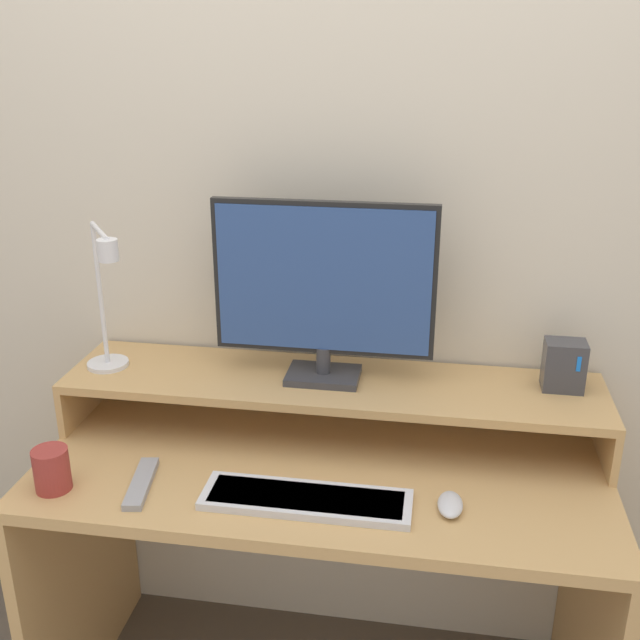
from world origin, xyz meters
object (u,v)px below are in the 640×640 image
(router_dock, at_px, (564,365))
(mug, at_px, (52,469))
(desk_lamp, at_px, (106,307))
(keyboard, at_px, (306,499))
(monitor, at_px, (324,287))
(mouse, at_px, (450,505))
(remote_control, at_px, (141,483))

(router_dock, bearing_deg, mug, -160.52)
(desk_lamp, bearing_deg, router_dock, 5.55)
(router_dock, relative_size, keyboard, 0.27)
(keyboard, bearing_deg, desk_lamp, 154.65)
(mug, bearing_deg, router_dock, 19.48)
(router_dock, distance_m, mug, 1.23)
(monitor, xyz_separation_m, keyboard, (0.01, -0.33, -0.38))
(keyboard, bearing_deg, router_dock, 32.77)
(mouse, bearing_deg, monitor, 137.17)
(desk_lamp, relative_size, mouse, 3.99)
(desk_lamp, bearing_deg, mug, -95.01)
(mouse, relative_size, mug, 0.97)
(mouse, bearing_deg, router_dock, 52.65)
(desk_lamp, height_order, mouse, desk_lamp)
(desk_lamp, xyz_separation_m, mug, (-0.03, -0.30, -0.28))
(router_dock, bearing_deg, mouse, -127.35)
(desk_lamp, bearing_deg, monitor, 7.50)
(desk_lamp, height_order, mug, desk_lamp)
(router_dock, bearing_deg, monitor, -176.24)
(mouse, xyz_separation_m, mug, (-0.89, -0.06, 0.04))
(keyboard, xyz_separation_m, mug, (-0.57, -0.04, 0.04))
(keyboard, xyz_separation_m, mouse, (0.31, 0.03, 0.00))
(router_dock, bearing_deg, desk_lamp, -174.45)
(mouse, bearing_deg, desk_lamp, 164.87)
(desk_lamp, height_order, router_dock, desk_lamp)
(mouse, relative_size, remote_control, 0.49)
(keyboard, bearing_deg, monitor, 92.57)
(desk_lamp, relative_size, keyboard, 0.84)
(router_dock, xyz_separation_m, mouse, (-0.26, -0.34, -0.20))
(monitor, xyz_separation_m, desk_lamp, (-0.53, -0.07, -0.06))
(monitor, relative_size, keyboard, 1.17)
(monitor, bearing_deg, remote_control, -138.44)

